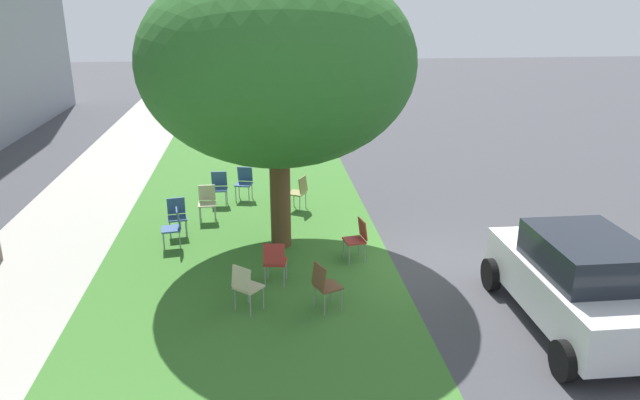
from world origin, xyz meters
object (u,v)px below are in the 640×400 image
Objects in this scene: street_tree at (277,63)px; chair_4 at (358,237)px; chair_7 at (174,225)px; chair_3 at (246,284)px; chair_1 at (324,283)px; parked_car at (578,281)px; chair_8 at (299,190)px; chair_9 at (275,260)px; chair_6 at (244,181)px; chair_2 at (177,214)px; chair_0 at (219,186)px; chair_5 at (207,200)px.

street_tree reaches higher than chair_4.
chair_3 is at bearing -151.86° from chair_7.
chair_1 is 4.18m from parked_car.
chair_4 is at bearing -162.78° from chair_8.
chair_7 is (2.96, 1.58, 0.00)m from chair_3.
chair_4 is at bearing -121.19° from street_tree.
chair_9 is at bearing 67.37° from parked_car.
chair_1 and chair_8 have the same top height.
chair_3 is 6.09m from chair_6.
parked_car reaches higher than chair_2.
chair_0 is 1.00× the size of chair_8.
chair_5 is at bearing 150.15° from chair_6.
chair_3 is 5.26m from chair_8.
chair_2 is 1.00× the size of chair_6.
chair_2 is (-2.04, 0.84, 0.00)m from chair_0.
chair_0 is at bearing 7.67° from chair_3.
chair_0 and chair_7 have the same top height.
street_tree is 4.52m from chair_3.
chair_0 is 2.20m from chair_2.
parked_car is at bearing -142.25° from chair_6.
street_tree reaches higher than chair_2.
chair_4 is at bearing -24.30° from chair_1.
chair_0 and chair_2 have the same top height.
chair_2 and chair_8 have the same top height.
chair_3 is at bearing 78.90° from parked_car.
chair_1 is at bearing -167.92° from street_tree.
parked_car is at bearing -131.34° from chair_5.
chair_7 is at bearing 154.98° from chair_6.
chair_7 is at bearing 87.50° from street_tree.
chair_0 is 6.19m from chair_1.
street_tree is 4.78m from chair_6.
chair_1 and chair_3 have the same top height.
chair_2 is 0.24× the size of parked_car.
parked_car is (-7.15, -5.54, 0.32)m from chair_6.
street_tree is 6.83× the size of chair_8.
chair_7 is at bearing -178.14° from chair_2.
chair_3 is 1.00× the size of chair_9.
chair_5 and chair_9 have the same top height.
chair_7 is at bearing 46.76° from chair_9.
chair_5 is (-1.14, 0.23, 0.00)m from chair_0.
parked_car is at bearing -146.20° from chair_8.
parked_car is (-6.78, -6.18, 0.32)m from chair_0.
chair_4 is 3.33m from chair_8.
chair_8 is at bearing -14.12° from chair_3.
chair_3 is (-3.68, -1.61, 0.00)m from chair_2.
chair_0 is at bearing 15.36° from chair_9.
chair_7 is at bearing 159.91° from chair_5.
chair_8 is at bearing -10.30° from chair_9.
chair_1 is at bearing -142.20° from chair_9.
chair_2 is 1.00× the size of chair_7.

